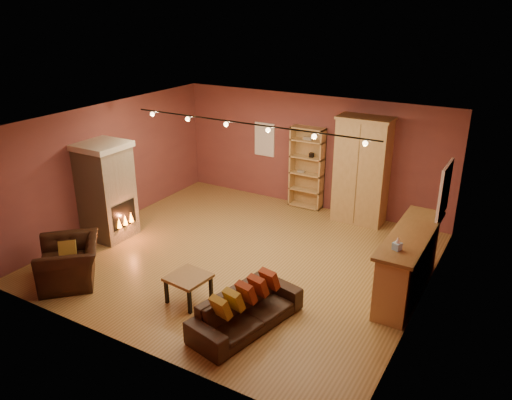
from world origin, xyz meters
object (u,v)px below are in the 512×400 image
Objects in this scene: bookcase at (308,167)px; armchair at (68,256)px; coffee_table at (188,280)px; fireplace at (107,191)px; bar_counter at (408,262)px; loveseat at (246,305)px; armoire at (362,170)px.

bookcase is 1.46× the size of armchair.
coffee_table is (0.07, -4.96, -0.63)m from bookcase.
bar_counter is at bearing 8.59° from fireplace.
armchair is (0.79, -1.79, -0.53)m from fireplace.
armoire is at bearing 10.70° from loveseat.
armoire is (4.45, 3.53, 0.19)m from fireplace.
armchair is at bearing -111.92° from bookcase.
armchair is at bearing 109.48° from loveseat.
bar_counter is 2.99m from loveseat.
coffee_table is (-1.23, 0.12, 0.02)m from loveseat.
armchair is at bearing -124.56° from armoire.
bar_counter is at bearing 34.42° from coffee_table.
bar_counter is at bearing 71.46° from armchair.
fireplace is 6.33m from bar_counter.
bookcase is 1.00× the size of loveseat.
loveseat is 2.90× the size of coffee_table.
armoire is at bearing 73.91° from coffee_table.
coffee_table is at bearing -145.58° from bar_counter.
loveseat is at bearing -130.10° from bar_counter.
armoire is at bearing 38.41° from fireplace.
fireplace is 3.38m from coffee_table.
bookcase reaches higher than bar_counter.
loveseat is (1.30, -5.08, -0.64)m from bookcase.
bar_counter reaches higher than armchair.
bookcase is at bearing 139.06° from bar_counter.
coffee_table is at bearing 58.70° from armchair.
loveseat is 3.55m from armchair.
armchair is at bearing -166.17° from coffee_table.
fireplace reaches higher than loveseat.
bar_counter is (6.24, 0.94, -0.46)m from fireplace.
loveseat is (-1.93, -2.29, -0.20)m from bar_counter.
armoire reaches higher than bookcase.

